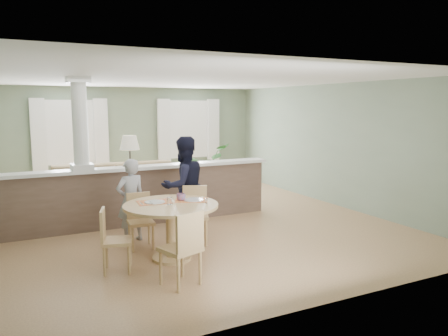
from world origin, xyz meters
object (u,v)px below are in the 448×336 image
sofa (117,188)px  chair_side (112,237)px  dining_table (171,215)px  child_person (131,200)px  chair_far_man (195,212)px  chair_near (184,245)px  chair_far_boy (140,218)px  man_person (184,186)px  houseplant (205,172)px

sofa → chair_side: 3.54m
sofa → dining_table: 3.33m
sofa → child_person: bearing=-92.9°
chair_far_man → chair_near: chair_near is taller
chair_far_boy → chair_side: bearing=-121.2°
chair_near → chair_far_boy: bearing=-106.2°
chair_near → child_person: size_ratio=0.70×
chair_far_boy → chair_far_man: bearing=-4.3°
chair_near → man_person: (0.80, 2.06, 0.33)m
dining_table → chair_far_man: (0.62, 0.60, -0.15)m
houseplant → chair_far_man: 3.23m
chair_side → chair_far_boy: bearing=-20.0°
chair_side → man_person: 1.93m
chair_far_man → child_person: 1.07m
child_person → man_person: (0.92, -0.03, 0.17)m
sofa → chair_far_man: (0.64, -2.73, 0.02)m
child_person → chair_far_man: bearing=138.1°
chair_far_boy → chair_side: 1.05m
dining_table → child_person: child_person is taller
child_person → dining_table: bearing=92.0°
chair_side → man_person: (1.49, 1.17, 0.38)m
chair_far_boy → child_person: child_person is taller
chair_side → man_person: bearing=-35.5°
chair_side → child_person: bearing=-9.2°
dining_table → chair_side: size_ratio=1.58×
sofa → chair_far_boy: sofa is taller
chair_far_boy → child_person: 0.41m
sofa → chair_side: (-0.86, -3.43, -0.01)m
chair_far_boy → man_person: man_person is taller
houseplant → chair_side: (-2.95, -3.58, -0.18)m
chair_near → chair_side: chair_near is taller
dining_table → chair_near: (-0.19, -0.99, -0.13)m
dining_table → man_person: man_person is taller
child_person → man_person: bearing=164.6°
dining_table → chair_far_man: dining_table is taller
houseplant → chair_near: (-2.26, -4.48, -0.13)m
chair_far_man → chair_side: chair_far_man is taller
chair_far_man → houseplant: bearing=84.8°
chair_far_boy → sofa: bearing=90.1°
dining_table → man_person: (0.61, 1.07, 0.20)m
chair_far_boy → chair_far_man: size_ratio=0.93×
chair_side → man_person: man_person is taller
dining_table → child_person: size_ratio=0.99×
chair_side → chair_far_man: bearing=-48.7°
dining_table → chair_side: bearing=-173.6°
chair_near → sofa: bearing=-110.6°
sofa → child_person: size_ratio=2.45×
dining_table → man_person: size_ratio=0.80×
sofa → chair_far_man: 2.80m
child_person → man_person: 0.93m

